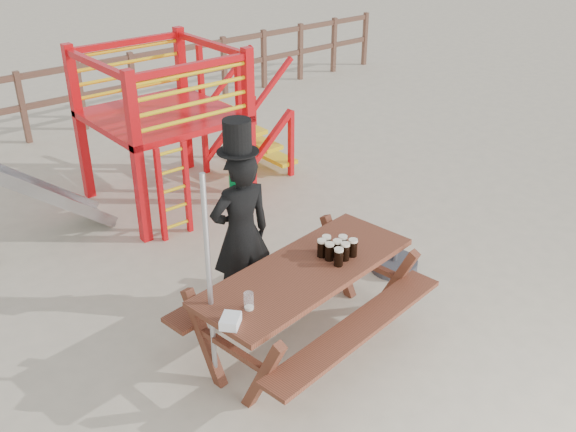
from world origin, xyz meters
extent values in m
plane|color=#C0B195|center=(0.00, 0.00, 0.00)|extent=(60.00, 60.00, 0.00)
cube|color=brown|center=(0.00, 7.00, 1.10)|extent=(15.00, 0.06, 0.10)
cube|color=brown|center=(0.00, 7.00, 0.60)|extent=(15.00, 0.06, 0.10)
cube|color=brown|center=(-0.50, 7.00, 0.60)|extent=(0.09, 0.09, 1.20)
cube|color=brown|center=(0.50, 7.00, 0.60)|extent=(0.09, 0.09, 1.20)
cube|color=brown|center=(1.50, 7.00, 0.60)|extent=(0.09, 0.09, 1.20)
cube|color=brown|center=(2.50, 7.00, 0.60)|extent=(0.09, 0.09, 1.20)
cube|color=brown|center=(3.50, 7.00, 0.60)|extent=(0.09, 0.09, 1.20)
cube|color=brown|center=(4.50, 7.00, 0.60)|extent=(0.09, 0.09, 1.20)
cube|color=brown|center=(5.50, 7.00, 0.60)|extent=(0.09, 0.09, 1.20)
cube|color=brown|center=(6.50, 7.00, 0.60)|extent=(0.09, 0.09, 1.20)
cube|color=brown|center=(7.50, 7.00, 0.60)|extent=(0.09, 0.09, 1.20)
cube|color=red|center=(-0.60, 2.80, 1.05)|extent=(0.12, 0.12, 2.10)
cube|color=red|center=(1.00, 2.80, 1.05)|extent=(0.12, 0.12, 2.10)
cube|color=red|center=(-0.60, 4.40, 1.05)|extent=(0.12, 0.12, 2.10)
cube|color=red|center=(1.00, 4.40, 1.05)|extent=(0.12, 0.12, 2.10)
cube|color=red|center=(0.20, 3.60, 1.20)|extent=(1.72, 1.72, 0.08)
cube|color=red|center=(0.20, 2.80, 2.00)|extent=(1.60, 0.08, 0.08)
cube|color=red|center=(0.20, 4.40, 2.00)|extent=(1.60, 0.08, 0.08)
cube|color=red|center=(-0.60, 3.60, 2.00)|extent=(0.08, 1.60, 0.08)
cube|color=red|center=(1.00, 3.60, 2.00)|extent=(0.08, 1.60, 0.08)
cylinder|color=yellow|center=(0.20, 2.80, 1.38)|extent=(1.50, 0.05, 0.05)
cylinder|color=yellow|center=(0.20, 4.40, 1.38)|extent=(1.50, 0.05, 0.05)
cylinder|color=yellow|center=(0.20, 2.80, 1.56)|extent=(1.50, 0.05, 0.05)
cylinder|color=yellow|center=(0.20, 4.40, 1.56)|extent=(1.50, 0.05, 0.05)
cylinder|color=yellow|center=(0.20, 2.80, 1.74)|extent=(1.50, 0.05, 0.05)
cylinder|color=yellow|center=(0.20, 4.40, 1.74)|extent=(1.50, 0.05, 0.05)
cylinder|color=yellow|center=(0.20, 2.80, 1.92)|extent=(1.50, 0.05, 0.05)
cylinder|color=yellow|center=(0.20, 4.40, 1.92)|extent=(1.50, 0.05, 0.05)
cube|color=red|center=(-0.43, 2.65, 0.60)|extent=(0.06, 0.06, 1.20)
cube|color=red|center=(-0.07, 2.65, 0.60)|extent=(0.06, 0.06, 1.20)
cylinder|color=yellow|center=(-0.25, 2.65, 0.15)|extent=(0.36, 0.04, 0.04)
cylinder|color=yellow|center=(-0.25, 2.65, 0.39)|extent=(0.36, 0.04, 0.04)
cylinder|color=yellow|center=(-0.25, 2.65, 0.63)|extent=(0.36, 0.04, 0.04)
cylinder|color=yellow|center=(-0.25, 2.65, 0.87)|extent=(0.36, 0.04, 0.04)
cylinder|color=yellow|center=(-0.25, 2.65, 1.11)|extent=(0.36, 0.04, 0.04)
cube|color=yellow|center=(1.15, 3.60, 1.08)|extent=(0.30, 0.90, 0.06)
cube|color=yellow|center=(1.43, 3.60, 0.78)|extent=(0.30, 0.90, 0.06)
cube|color=yellow|center=(1.71, 3.60, 0.48)|extent=(0.30, 0.90, 0.06)
cube|color=yellow|center=(1.99, 3.60, 0.18)|extent=(0.30, 0.90, 0.06)
cube|color=red|center=(1.55, 3.15, 0.60)|extent=(0.95, 0.08, 0.86)
cube|color=red|center=(1.55, 4.05, 0.60)|extent=(0.95, 0.08, 0.86)
cube|color=#ACAEB3|center=(-1.50, 3.60, 0.62)|extent=(1.53, 0.55, 1.21)
cube|color=#ACAEB3|center=(-1.50, 3.33, 0.66)|extent=(1.58, 0.04, 1.28)
cube|color=#ACAEB3|center=(-1.50, 3.87, 0.66)|extent=(1.58, 0.04, 1.28)
cube|color=brown|center=(-0.41, 0.07, 0.81)|extent=(2.24, 1.08, 0.05)
cube|color=brown|center=(-0.34, -0.52, 0.49)|extent=(2.18, 0.58, 0.04)
cube|color=brown|center=(-0.49, 0.66, 0.49)|extent=(2.18, 0.58, 0.04)
cube|color=brown|center=(-1.32, -0.05, 0.39)|extent=(0.25, 1.30, 0.78)
cube|color=brown|center=(0.50, 0.19, 0.39)|extent=(0.25, 1.30, 0.78)
imported|color=black|center=(-0.52, 0.90, 0.86)|extent=(0.68, 0.51, 1.72)
cube|color=#0B7E34|center=(-0.50, 1.04, 1.06)|extent=(0.07, 0.03, 0.40)
cylinder|color=black|center=(-0.52, 0.90, 1.72)|extent=(0.39, 0.39, 0.01)
cylinder|color=black|center=(-0.52, 0.90, 1.88)|extent=(0.26, 0.26, 0.30)
cube|color=white|center=(-0.50, 1.03, 1.98)|extent=(0.14, 0.03, 0.03)
cylinder|color=#B2B2B7|center=(-1.36, 0.17, 1.00)|extent=(0.04, 0.04, 2.00)
cylinder|color=#313136|center=(1.22, 0.41, 0.06)|extent=(0.53, 0.53, 0.12)
cylinder|color=#313136|center=(1.22, 0.41, 0.17)|extent=(0.06, 0.06, 0.10)
cube|color=white|center=(-1.40, -0.17, 0.88)|extent=(0.23, 0.22, 0.08)
cylinder|color=black|center=(-0.16, -0.07, 0.91)|extent=(0.08, 0.08, 0.15)
cylinder|color=beige|center=(-0.16, -0.07, 1.00)|extent=(0.08, 0.08, 0.02)
cylinder|color=black|center=(-0.04, -0.04, 0.91)|extent=(0.08, 0.08, 0.15)
cylinder|color=beige|center=(-0.04, -0.04, 1.00)|extent=(0.08, 0.08, 0.02)
cylinder|color=black|center=(0.06, -0.04, 0.91)|extent=(0.08, 0.08, 0.15)
cylinder|color=beige|center=(0.06, -0.04, 1.00)|extent=(0.08, 0.08, 0.02)
cylinder|color=black|center=(-0.15, 0.05, 0.91)|extent=(0.08, 0.08, 0.15)
cylinder|color=beige|center=(-0.15, 0.05, 1.00)|extent=(0.08, 0.08, 0.02)
cylinder|color=black|center=(-0.06, 0.04, 0.91)|extent=(0.08, 0.08, 0.15)
cylinder|color=beige|center=(-0.06, 0.04, 1.00)|extent=(0.08, 0.08, 0.02)
cylinder|color=black|center=(0.03, 0.07, 0.91)|extent=(0.08, 0.08, 0.15)
cylinder|color=beige|center=(0.03, 0.07, 1.00)|extent=(0.08, 0.08, 0.02)
cylinder|color=black|center=(-0.17, 0.14, 0.91)|extent=(0.08, 0.08, 0.15)
cylinder|color=beige|center=(-0.17, 0.14, 1.00)|extent=(0.08, 0.08, 0.02)
cylinder|color=black|center=(-0.09, 0.16, 0.91)|extent=(0.08, 0.08, 0.15)
cylinder|color=beige|center=(-0.09, 0.16, 1.00)|extent=(0.08, 0.08, 0.02)
cylinder|color=silver|center=(-1.17, -0.09, 0.91)|extent=(0.08, 0.08, 0.15)
cylinder|color=beige|center=(-1.17, -0.09, 0.85)|extent=(0.07, 0.07, 0.02)
camera|label=1|loc=(-3.63, -3.54, 3.90)|focal=40.00mm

